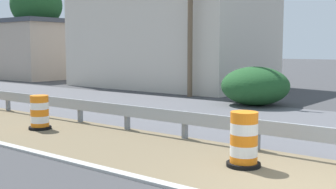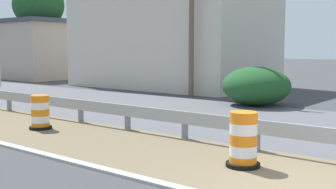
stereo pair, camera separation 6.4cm
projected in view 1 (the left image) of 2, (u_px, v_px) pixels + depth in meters
The scene contains 8 objects.
median_dirt_strip at pixel (320, 183), 7.41m from camera, with size 3.38×120.00×0.01m, color #706047.
guardrail_median at pixel (299, 133), 9.07m from camera, with size 0.18×44.22×0.71m.
traffic_barrel_nearest at pixel (244, 142), 8.38m from camera, with size 0.67×0.67×1.08m.
traffic_barrel_close at pixel (40, 114), 12.24m from camera, with size 0.63×0.63×0.96m.
roadside_shop_near at pixel (172, 35), 25.75m from camera, with size 7.33×11.38×6.03m.
roadside_shop_far at pixel (29, 49), 34.34m from camera, with size 6.82×10.53×4.36m.
bush_roadside at pixel (255, 86), 17.35m from camera, with size 2.73×2.73×1.55m, color #1E4C23.
tree_roadside at pixel (36, 5), 32.43m from camera, with size 3.82×3.82×7.22m.
Camera 1 is at (-6.79, -2.40, 2.30)m, focal length 46.30 mm.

